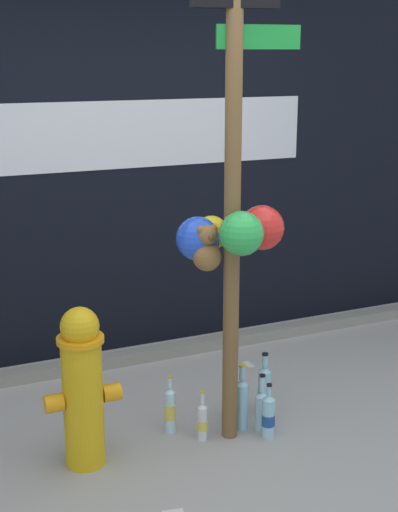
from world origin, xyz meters
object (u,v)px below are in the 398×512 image
Objects in this scene: bottle_0 at (202,421)px; bottle_2 at (262,408)px; bottle_3 at (242,402)px; fire_hydrant at (83,386)px; bottle_6 at (170,410)px; bottle_4 at (234,398)px; bottle_5 at (268,416)px; bottle_1 at (264,388)px; memorial_post at (230,192)px.

bottle_0 is 0.37m from bottle_2.
bottle_2 is at bearing -27.16° from bottle_3.
fire_hydrant is 0.63m from bottle_6.
bottle_6 is at bearing -177.49° from bottle_4.
fire_hydrant is 0.75m from bottle_0.
bottle_5 is at bearing -58.21° from bottle_3.
bottle_1 is at bearing 5.29° from fire_hydrant.
bottle_4 is (-0.19, 0.03, -0.04)m from bottle_1.
bottle_5 is (0.09, -0.15, -0.04)m from bottle_3.
bottle_1 is at bearing 16.25° from bottle_0.
fire_hydrant is at bearing 177.29° from bottle_0.
bottle_1 is 0.30m from bottle_5.
memorial_post reaches higher than bottle_5.
bottle_1 reaches higher than bottle_2.
bottle_5 is (0.07, -0.30, 0.01)m from bottle_4.
fire_hydrant is 2.49× the size of bottle_6.
memorial_post reaches higher than bottle_3.
memorial_post is 1.28m from fire_hydrant.
bottle_0 is 0.85× the size of bottle_6.
bottle_3 is at bearing 4.56° from bottle_0.
bottle_3 is at bearing 121.79° from bottle_5.
bottle_0 is at bearing -2.71° from fire_hydrant.
bottle_2 is 0.53m from bottle_6.
fire_hydrant is 2.24× the size of bottle_1.
bottle_5 is at bearing -95.61° from bottle_2.
bottle_1 is 0.97× the size of bottle_3.
fire_hydrant is (-0.83, 0.04, -0.97)m from memorial_post.
bottle_1 is (0.47, 0.14, 0.05)m from bottle_0.
bottle_0 is 0.38m from bottle_5.
memorial_post reaches higher than bottle_6.
bottle_2 is (-0.11, -0.17, -0.03)m from bottle_1.
bottle_5 is at bearing -30.90° from memorial_post.
bottle_2 is 0.12m from bottle_3.
bottle_3 is at bearing -151.21° from bottle_1.
bottle_0 is at bearing -163.75° from bottle_1.
bottle_6 is (-0.29, 0.16, -1.28)m from memorial_post.
fire_hydrant is 1.09m from bottle_5.
bottle_2 is 0.86× the size of bottle_3.
bottle_6 is (-0.49, 0.28, 0.01)m from bottle_5.
bottle_3 is 0.18m from bottle_5.
bottle_3 is 1.28× the size of bottle_4.
bottle_2 is 0.10m from bottle_5.
bottle_3 is at bearing -0.68° from fire_hydrant.
bottle_6 is (-0.42, -0.02, 0.02)m from bottle_4.
fire_hydrant is 2.54× the size of bottle_2.
bottle_4 is at bearing 169.87° from bottle_1.
bottle_3 is at bearing 16.40° from memorial_post.
bottle_4 is (0.02, 0.15, -0.05)m from bottle_3.
bottle_6 is (-0.61, 0.02, -0.02)m from bottle_1.
bottle_1 is (1.15, 0.11, -0.28)m from fire_hydrant.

